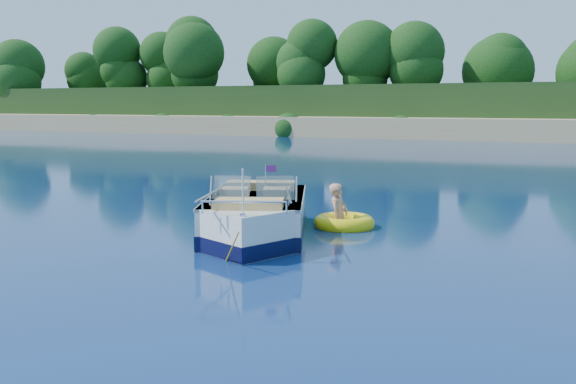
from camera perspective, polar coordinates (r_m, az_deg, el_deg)
ground at (r=12.09m, az=-2.76°, el=-4.20°), size 160.00×160.00×0.00m
shoreline at (r=74.48m, az=20.60°, el=6.18°), size 170.00×59.00×6.00m
treeline at (r=51.87m, az=18.99°, el=10.79°), size 150.00×7.12×8.19m
motorboat at (r=12.22m, az=-2.94°, el=-2.48°), size 3.02×4.85×1.71m
tow_tube at (r=13.26m, az=5.01°, el=-2.76°), size 1.60×1.60×0.33m
boy at (r=13.36m, az=4.58°, el=-3.06°), size 0.37×0.79×1.55m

